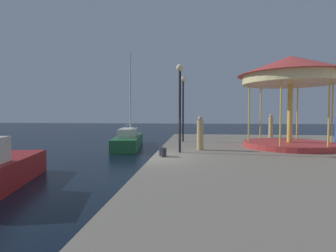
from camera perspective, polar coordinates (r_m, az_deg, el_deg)
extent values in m
plane|color=black|center=(11.94, -3.42, -10.42)|extent=(120.00, 120.00, 0.00)
cube|color=gray|center=(12.69, 28.62, -8.12)|extent=(13.50, 25.59, 0.80)
cube|color=#236638|center=(21.32, -8.59, -3.38)|extent=(2.78, 7.57, 0.92)
cube|color=beige|center=(20.99, -8.69, -1.38)|extent=(1.69, 3.39, 0.61)
cylinder|color=silver|center=(22.62, -8.26, 6.90)|extent=(0.12, 0.12, 6.91)
cylinder|color=silver|center=(20.93, -8.71, 0.24)|extent=(0.53, 3.31, 0.08)
cylinder|color=#B23333|center=(16.30, 25.00, -3.74)|extent=(5.01, 5.01, 0.30)
cylinder|color=gold|center=(16.21, 25.12, 2.52)|extent=(0.28, 0.28, 3.26)
cylinder|color=#F2E099|center=(16.32, 25.26, 9.14)|extent=(5.23, 5.23, 0.50)
cone|color=#C63D38|center=(16.43, 25.32, 11.86)|extent=(5.81, 5.81, 1.07)
cylinder|color=gold|center=(17.09, 32.28, 2.36)|extent=(0.08, 0.08, 3.26)
cylinder|color=gold|center=(18.43, 26.42, 2.49)|extent=(0.08, 0.08, 3.26)
cylinder|color=gold|center=(17.76, 19.59, 2.62)|extent=(0.08, 0.08, 3.26)
cylinder|color=gold|center=(15.60, 17.28, 2.66)|extent=(0.08, 0.08, 3.26)
cylinder|color=gold|center=(14.00, 23.42, 2.57)|extent=(0.08, 0.08, 3.26)
cylinder|color=gold|center=(14.84, 31.75, 2.38)|extent=(0.08, 0.08, 3.26)
cylinder|color=black|center=(12.77, 2.61, 3.03)|extent=(0.12, 0.12, 3.96)
sphere|color=#F9E5B2|center=(12.97, 2.64, 12.62)|extent=(0.36, 0.36, 0.36)
cylinder|color=black|center=(17.89, 3.30, 3.11)|extent=(0.12, 0.12, 4.07)
sphere|color=#F9E5B2|center=(18.04, 3.32, 10.17)|extent=(0.36, 0.36, 0.36)
cylinder|color=#2D2D33|center=(11.56, -0.93, -5.80)|extent=(0.24, 0.24, 0.40)
cylinder|color=#2D2D33|center=(11.87, -1.39, -5.58)|extent=(0.24, 0.24, 0.40)
cylinder|color=tan|center=(13.80, 7.04, -2.03)|extent=(0.34, 0.34, 1.55)
sphere|color=tan|center=(13.76, 7.06, 1.68)|extent=(0.24, 0.24, 0.24)
cylinder|color=tan|center=(22.41, 21.56, -0.27)|extent=(0.34, 0.34, 1.64)
sphere|color=tan|center=(22.38, 21.60, 2.13)|extent=(0.24, 0.24, 0.24)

